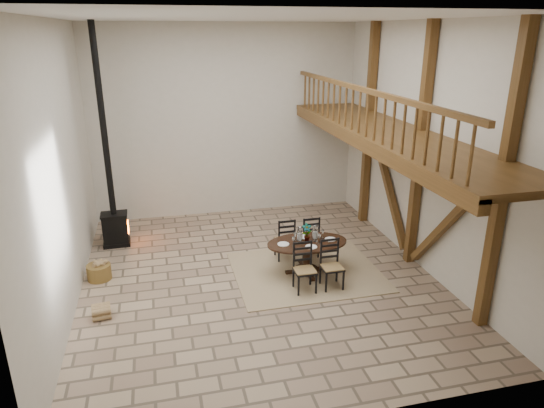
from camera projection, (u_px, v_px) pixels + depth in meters
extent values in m
plane|color=tan|center=(259.00, 278.00, 9.96)|extent=(8.00, 8.00, 0.00)
cube|color=beige|center=(226.00, 122.00, 12.77)|extent=(7.00, 0.02, 5.00)
cube|color=beige|center=(332.00, 246.00, 5.45)|extent=(7.00, 0.02, 5.00)
cube|color=beige|center=(59.00, 172.00, 8.33)|extent=(0.02, 8.00, 5.00)
cube|color=beige|center=(425.00, 149.00, 9.89)|extent=(0.02, 8.00, 5.00)
cube|color=white|center=(256.00, 17.00, 8.26)|extent=(7.00, 8.00, 0.02)
cube|color=brown|center=(502.00, 186.00, 7.57)|extent=(0.18, 0.18, 5.00)
cube|color=brown|center=(420.00, 150.00, 9.86)|extent=(0.18, 0.18, 5.00)
cube|color=brown|center=(369.00, 127.00, 12.15)|extent=(0.18, 0.18, 5.00)
cube|color=brown|center=(448.00, 222.00, 9.09)|extent=(0.14, 2.16, 2.54)
cube|color=brown|center=(388.00, 183.00, 11.37)|extent=(0.14, 2.16, 2.54)
cube|color=brown|center=(422.00, 135.00, 9.76)|extent=(0.20, 7.80, 0.20)
cube|color=brown|center=(391.00, 134.00, 9.59)|extent=(1.60, 7.80, 0.12)
cube|color=brown|center=(358.00, 141.00, 9.47)|extent=(0.18, 7.80, 0.22)
cube|color=brown|center=(361.00, 89.00, 9.13)|extent=(0.09, 7.60, 0.09)
cube|color=brown|center=(359.00, 111.00, 9.27)|extent=(0.06, 7.60, 0.86)
cube|color=tan|center=(306.00, 272.00, 10.18)|extent=(3.00, 2.50, 0.02)
ellipsoid|color=black|center=(307.00, 243.00, 9.96)|extent=(1.69, 1.02, 0.04)
cylinder|color=black|center=(307.00, 258.00, 10.08)|extent=(0.17, 0.17, 0.61)
cylinder|color=black|center=(306.00, 270.00, 10.17)|extent=(0.52, 0.52, 0.06)
cube|color=#9C7B48|center=(305.00, 270.00, 9.30)|extent=(0.41, 0.39, 0.04)
cube|color=black|center=(305.00, 281.00, 9.38)|extent=(0.39, 0.39, 0.43)
cube|color=black|center=(302.00, 254.00, 9.37)|extent=(0.35, 0.04, 0.55)
cube|color=#9C7B48|center=(332.00, 267.00, 9.42)|extent=(0.41, 0.39, 0.04)
cube|color=black|center=(332.00, 278.00, 9.50)|extent=(0.39, 0.39, 0.43)
cube|color=black|center=(329.00, 252.00, 9.50)|extent=(0.35, 0.04, 0.55)
cube|color=#9C7B48|center=(285.00, 240.00, 10.65)|extent=(0.41, 0.39, 0.04)
cube|color=black|center=(285.00, 250.00, 10.73)|extent=(0.39, 0.39, 0.43)
cube|color=black|center=(287.00, 232.00, 10.40)|extent=(0.35, 0.04, 0.55)
cube|color=#9C7B48|center=(309.00, 238.00, 10.77)|extent=(0.41, 0.39, 0.04)
cube|color=black|center=(308.00, 247.00, 10.85)|extent=(0.39, 0.39, 0.43)
cube|color=black|center=(311.00, 230.00, 10.53)|extent=(0.35, 0.04, 0.55)
cube|color=white|center=(307.00, 242.00, 9.95)|extent=(1.30, 0.65, 0.01)
cube|color=white|center=(307.00, 238.00, 9.92)|extent=(0.83, 0.28, 0.18)
cylinder|color=white|center=(300.00, 235.00, 9.86)|extent=(0.12, 0.12, 0.34)
cylinder|color=white|center=(315.00, 234.00, 9.93)|extent=(0.12, 0.12, 0.34)
cylinder|color=white|center=(300.00, 239.00, 9.89)|extent=(0.06, 0.06, 0.16)
cylinder|color=white|center=(315.00, 238.00, 9.96)|extent=(0.06, 0.06, 0.16)
imported|color=#4C723F|center=(307.00, 232.00, 9.93)|extent=(0.20, 0.14, 0.39)
cube|color=black|center=(117.00, 243.00, 11.48)|extent=(0.62, 0.49, 0.09)
cube|color=black|center=(115.00, 228.00, 11.35)|extent=(0.57, 0.44, 0.65)
cube|color=#FF590C|center=(128.00, 227.00, 11.43)|extent=(0.03, 0.26, 0.26)
cube|color=black|center=(114.00, 214.00, 11.24)|extent=(0.61, 0.48, 0.04)
cylinder|color=black|center=(103.00, 123.00, 10.52)|extent=(0.14, 0.14, 4.21)
cylinder|color=brown|center=(99.00, 272.00, 9.85)|extent=(0.48, 0.48, 0.31)
cube|color=tan|center=(98.00, 263.00, 9.79)|extent=(0.26, 0.26, 0.09)
cube|color=tan|center=(101.00, 312.00, 8.55)|extent=(0.35, 0.36, 0.22)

